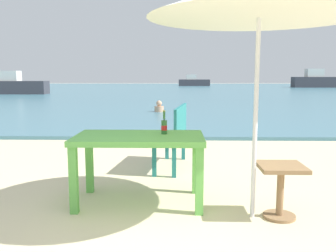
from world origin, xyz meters
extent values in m
plane|color=beige|center=(0.00, 0.00, 0.00)|extent=(120.00, 120.00, 0.00)
cube|color=teal|center=(0.00, 30.00, 0.04)|extent=(120.00, 50.00, 0.08)
cube|color=#60B24C|center=(-0.55, 1.14, 0.73)|extent=(1.40, 0.80, 0.06)
cube|color=#60B24C|center=(-1.19, 0.80, 0.35)|extent=(0.08, 0.08, 0.70)
cube|color=#60B24C|center=(0.09, 0.80, 0.35)|extent=(0.08, 0.08, 0.70)
cube|color=#60B24C|center=(-1.19, 1.48, 0.35)|extent=(0.08, 0.08, 0.70)
cube|color=#60B24C|center=(0.09, 1.48, 0.35)|extent=(0.08, 0.08, 0.70)
cylinder|color=#2D662D|center=(-0.28, 1.23, 0.84)|extent=(0.06, 0.06, 0.16)
cone|color=#2D662D|center=(-0.28, 1.23, 0.92)|extent=(0.06, 0.06, 0.03)
cylinder|color=#2D662D|center=(-0.28, 1.23, 0.97)|extent=(0.03, 0.03, 0.09)
cylinder|color=red|center=(-0.28, 1.23, 0.83)|extent=(0.07, 0.07, 0.05)
cylinder|color=gold|center=(-0.28, 1.23, 1.02)|extent=(0.03, 0.03, 0.01)
cylinder|color=silver|center=(0.63, 0.74, 1.15)|extent=(0.04, 0.04, 2.30)
cube|color=olive|center=(0.89, 0.73, 0.52)|extent=(0.44, 0.44, 0.04)
cylinder|color=olive|center=(0.89, 0.73, 0.25)|extent=(0.07, 0.07, 0.50)
cylinder|color=olive|center=(0.89, 0.73, 0.01)|extent=(0.32, 0.32, 0.03)
cube|color=#237275|center=(-0.23, 2.70, 0.45)|extent=(0.52, 1.24, 0.05)
cube|color=#237275|center=(-0.07, 2.68, 0.73)|extent=(0.20, 1.19, 0.44)
cube|color=#237275|center=(-0.30, 3.27, 0.21)|extent=(0.06, 0.06, 0.42)
cube|color=#237275|center=(-0.45, 2.18, 0.21)|extent=(0.06, 0.06, 0.42)
cube|color=#237275|center=(-0.02, 3.23, 0.21)|extent=(0.06, 0.06, 0.42)
cube|color=#237275|center=(-0.17, 2.14, 0.21)|extent=(0.06, 0.06, 0.42)
cylinder|color=tan|center=(-0.77, 10.40, 0.18)|extent=(0.34, 0.34, 0.20)
sphere|color=tan|center=(-0.77, 10.40, 0.39)|extent=(0.21, 0.21, 0.21)
cube|color=#38383F|center=(-11.50, 22.63, 0.54)|extent=(4.46, 1.22, 0.91)
cube|color=silver|center=(-11.90, 22.63, 1.35)|extent=(1.42, 0.91, 0.71)
cube|color=#38383F|center=(2.06, 41.95, 0.47)|extent=(3.80, 1.04, 0.78)
cube|color=silver|center=(1.71, 41.95, 1.16)|extent=(1.21, 0.78, 0.61)
cube|color=#38383F|center=(15.19, 36.83, 0.64)|extent=(5.48, 1.49, 1.12)
cube|color=silver|center=(14.70, 36.83, 1.64)|extent=(1.74, 1.12, 0.87)
camera|label=1|loc=(-0.14, -2.74, 1.41)|focal=38.63mm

